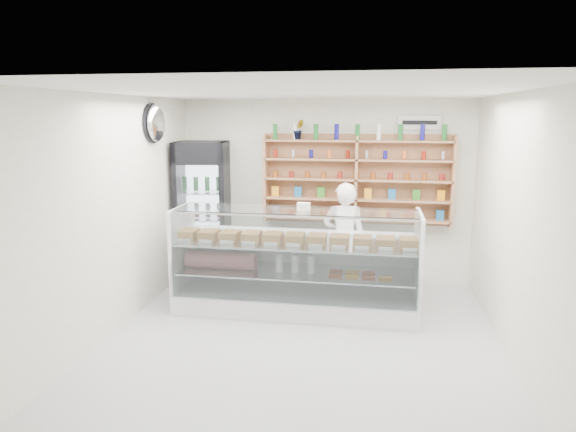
# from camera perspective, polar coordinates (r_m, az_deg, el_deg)

# --- Properties ---
(room) EXTENTS (5.00, 5.00, 5.00)m
(room) POSITION_cam_1_polar(r_m,az_deg,el_deg) (5.62, 1.49, -0.75)
(room) COLOR #A7A8AC
(room) RESTS_ON ground
(display_counter) EXTENTS (3.16, 0.94, 1.37)m
(display_counter) POSITION_cam_1_polar(r_m,az_deg,el_deg) (6.84, 0.88, -7.49)
(display_counter) COLOR white
(display_counter) RESTS_ON floor
(shop_worker) EXTENTS (0.60, 0.40, 1.64)m
(shop_worker) POSITION_cam_1_polar(r_m,az_deg,el_deg) (7.31, 6.27, -2.66)
(shop_worker) COLOR white
(shop_worker) RESTS_ON floor
(drinks_cooler) EXTENTS (0.89, 0.87, 2.16)m
(drinks_cooler) POSITION_cam_1_polar(r_m,az_deg,el_deg) (8.10, -9.43, 0.52)
(drinks_cooler) COLOR black
(drinks_cooler) RESTS_ON floor
(wall_shelving) EXTENTS (2.84, 0.28, 1.33)m
(wall_shelving) POSITION_cam_1_polar(r_m,az_deg,el_deg) (7.85, 7.60, 4.00)
(wall_shelving) COLOR #A6734E
(wall_shelving) RESTS_ON back_wall
(potted_plant) EXTENTS (0.21, 0.19, 0.30)m
(potted_plant) POSITION_cam_1_polar(r_m,az_deg,el_deg) (7.88, 1.19, 9.60)
(potted_plant) COLOR #1E6626
(potted_plant) RESTS_ON wall_shelving
(security_mirror) EXTENTS (0.15, 0.50, 0.50)m
(security_mirror) POSITION_cam_1_polar(r_m,az_deg,el_deg) (7.27, -14.46, 9.95)
(security_mirror) COLOR silver
(security_mirror) RESTS_ON left_wall
(wall_sign) EXTENTS (0.62, 0.03, 0.20)m
(wall_sign) POSITION_cam_1_polar(r_m,az_deg,el_deg) (7.94, 14.41, 10.02)
(wall_sign) COLOR white
(wall_sign) RESTS_ON back_wall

